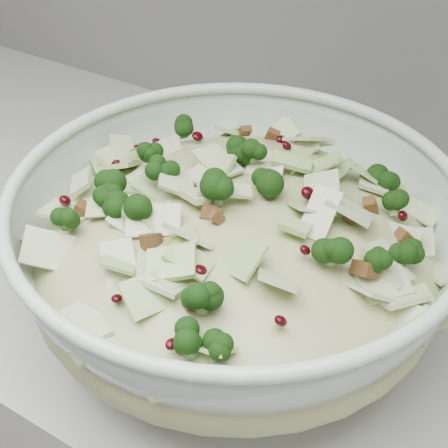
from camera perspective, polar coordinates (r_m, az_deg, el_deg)
mixing_bowl at (r=0.59m, az=1.13°, el=-2.75°), size 0.46×0.46×0.17m
salad at (r=0.57m, az=1.17°, el=-0.74°), size 0.46×0.46×0.17m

